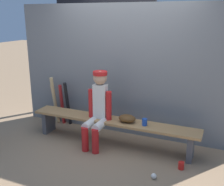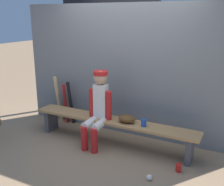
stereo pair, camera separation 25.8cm
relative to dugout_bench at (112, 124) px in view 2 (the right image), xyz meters
name	(u,v)px [view 2 (the right image)]	position (x,y,z in m)	size (l,w,h in m)	color
ground_plane	(112,144)	(0.00, 0.00, -0.35)	(30.00, 30.00, 0.00)	#937556
chainlink_fence	(126,72)	(0.00, 0.53, 0.79)	(4.11, 0.03, 2.28)	slate
dugout_bench	(112,124)	(0.00, 0.00, 0.00)	(2.83, 0.36, 0.44)	#AD7F4C
player_seated	(98,107)	(-0.21, -0.10, 0.31)	(0.41, 0.55, 1.23)	silver
baseball_glove	(127,119)	(0.26, 0.00, 0.15)	(0.28, 0.20, 0.12)	#593819
bat_aluminum_black	(71,103)	(-1.09, 0.38, 0.09)	(0.06, 0.06, 0.89)	black
bat_aluminum_red	(65,104)	(-1.24, 0.41, 0.05)	(0.06, 0.06, 0.81)	#B22323
bat_wood_tan	(59,102)	(-1.41, 0.43, 0.05)	(0.06, 0.06, 0.81)	tan
bat_wood_natural	(58,99)	(-1.39, 0.39, 0.12)	(0.06, 0.06, 0.95)	tan
baseball	(149,177)	(0.90, -0.70, -0.31)	(0.07, 0.07, 0.07)	white
cup_on_ground	(179,168)	(1.19, -0.32, -0.30)	(0.08, 0.08, 0.11)	red
cup_on_bench	(144,123)	(0.56, -0.02, 0.14)	(0.08, 0.08, 0.11)	#1E47AD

